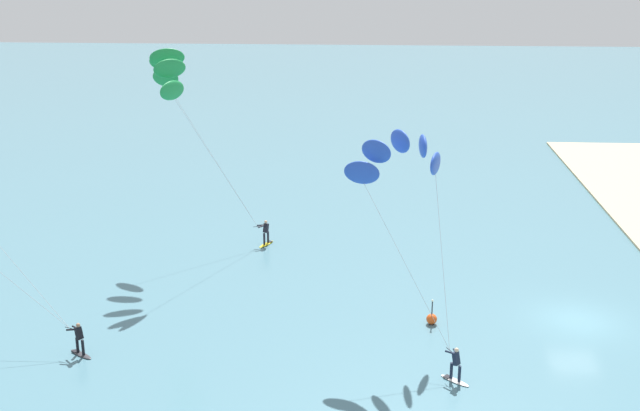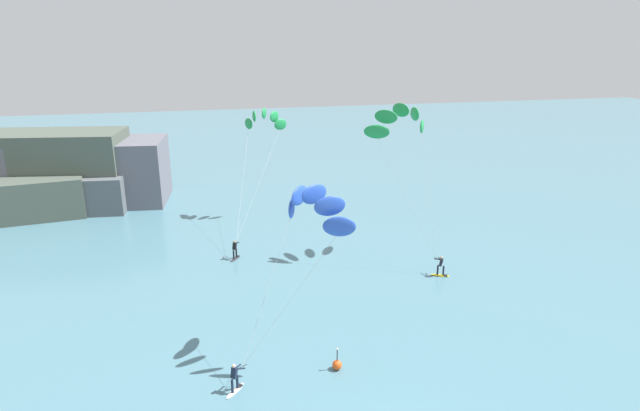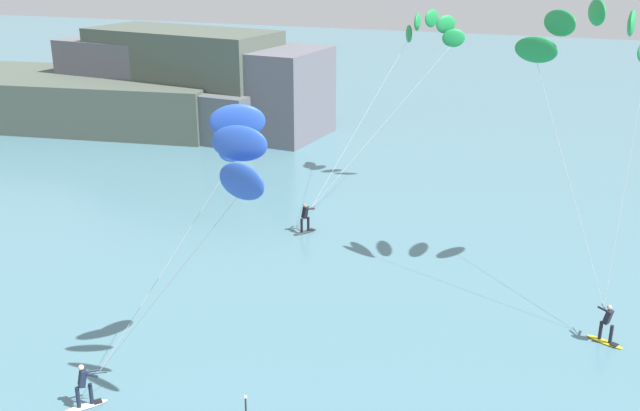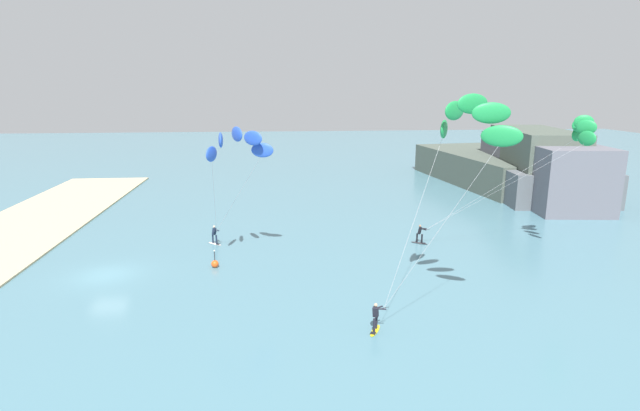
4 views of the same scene
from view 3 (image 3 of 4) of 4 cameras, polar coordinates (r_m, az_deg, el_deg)
kitesurfer_nearshore at (r=33.89m, az=20.39°, el=11.74°), size 6.12×7.67×12.92m
kitesurfer_mid_water at (r=23.53m, az=-6.84°, el=4.00°), size 7.40×5.96×10.46m
kitesurfer_far_out at (r=47.23m, az=8.13°, el=12.79°), size 7.08×13.07×11.20m
distant_headland at (r=66.68m, az=-12.91°, el=8.60°), size 34.67×17.66×8.20m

